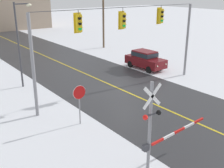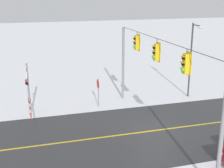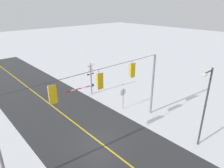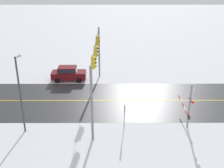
{
  "view_description": "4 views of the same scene",
  "coord_description": "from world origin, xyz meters",
  "views": [
    {
      "loc": [
        -12.76,
        -15.25,
        7.48
      ],
      "look_at": [
        -3.69,
        -3.26,
        2.26
      ],
      "focal_mm": 44.59,
      "sensor_mm": 36.0,
      "label": 1
    },
    {
      "loc": [
        17.63,
        -8.12,
        9.06
      ],
      "look_at": [
        -1.58,
        -2.56,
        3.05
      ],
      "focal_mm": 49.82,
      "sensor_mm": 36.0,
      "label": 2
    },
    {
      "loc": [
        8.28,
        10.92,
        10.66
      ],
      "look_at": [
        -4.18,
        -2.9,
        3.13
      ],
      "focal_mm": 32.07,
      "sensor_mm": 36.0,
      "label": 3
    },
    {
      "loc": [
        -25.96,
        -1.48,
        12.7
      ],
      "look_at": [
        -2.52,
        -1.55,
        2.9
      ],
      "focal_mm": 44.89,
      "sensor_mm": 36.0,
      "label": 4
    }
  ],
  "objects": [
    {
      "name": "utility_pole",
      "position": [
        8.25,
        14.33,
        4.69
      ],
      "size": [
        1.8,
        0.24,
        9.12
      ],
      "color": "brown",
      "rests_on": "ground"
    },
    {
      "name": "ground_plane",
      "position": [
        0.0,
        0.0,
        0.0
      ],
      "size": [
        160.0,
        160.0,
        0.0
      ],
      "primitive_type": "plane",
      "color": "white"
    },
    {
      "name": "road_asphalt",
      "position": [
        0.0,
        6.0,
        0.0
      ],
      "size": [
        9.0,
        80.0,
        0.01
      ],
      "primitive_type": "cube",
      "color": "#303033",
      "rests_on": "ground"
    },
    {
      "name": "railroad_crossing",
      "position": [
        -4.96,
        -8.0,
        1.99
      ],
      "size": [
        4.22,
        0.31,
        4.0
      ],
      "color": "gray",
      "rests_on": "ground"
    },
    {
      "name": "streetlamp_near",
      "position": [
        -5.59,
        5.75,
        3.92
      ],
      "size": [
        1.39,
        0.28,
        6.5
      ],
      "color": "#38383D",
      "rests_on": "ground"
    },
    {
      "name": "parked_car_maroon",
      "position": [
        5.61,
        3.69,
        0.95
      ],
      "size": [
        1.92,
        4.24,
        1.74
      ],
      "color": "maroon",
      "rests_on": "ground"
    },
    {
      "name": "lane_centre_line",
      "position": [
        0.0,
        6.0,
        0.01
      ],
      "size": [
        0.14,
        72.0,
        0.01
      ],
      "primitive_type": "cube",
      "color": "gold",
      "rests_on": "ground"
    },
    {
      "name": "stop_sign",
      "position": [
        -5.47,
        -2.59,
        1.71
      ],
      "size": [
        0.8,
        0.09,
        2.35
      ],
      "color": "gray",
      "rests_on": "ground"
    },
    {
      "name": "signal_span",
      "position": [
        -0.1,
        -0.01,
        4.28
      ],
      "size": [
        14.2,
        0.47,
        6.22
      ],
      "color": "gray",
      "rests_on": "ground"
    }
  ]
}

